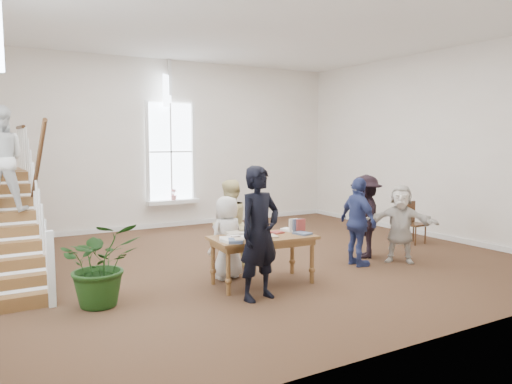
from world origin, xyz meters
TOP-DOWN VIEW (x-y plane):
  - ground at (0.00, 0.00)m, footprint 10.00×10.00m
  - room_shell at (-0.00, 4.39)m, footprint 10.49×10.00m
  - staircase at (-4.34, 0.75)m, footprint 1.10×4.10m
  - library_table at (-0.70, -1.49)m, footprint 1.76×0.98m
  - police_officer at (-1.12, -2.14)m, footprint 0.81×0.61m
  - elderly_woman at (-1.02, -0.89)m, footprint 0.78×0.60m
  - person_yellow at (-0.72, -0.39)m, footprint 0.99×0.90m
  - woman_cluster_a at (1.49, -1.37)m, footprint 0.48×1.01m
  - woman_cluster_b at (2.09, -0.92)m, footprint 1.17×1.23m
  - woman_cluster_c at (2.39, -1.57)m, footprint 1.28×1.34m
  - floor_plant at (-3.23, -1.25)m, footprint 1.18×1.05m
  - side_chair at (4.00, -0.41)m, footprint 0.43×0.43m

SIDE VIEW (x-z plane):
  - ground at x=0.00m, z-range 0.00..0.00m
  - room_shell at x=0.00m, z-range -4.60..5.40m
  - side_chair at x=4.00m, z-range 0.05..1.01m
  - floor_plant at x=-3.23m, z-range 0.00..1.22m
  - elderly_woman at x=-1.02m, z-range 0.00..1.42m
  - library_table at x=-0.70m, z-range 0.29..1.15m
  - woman_cluster_c at x=2.39m, z-range 0.00..1.52m
  - person_yellow at x=-0.72m, z-range 0.00..1.65m
  - woman_cluster_a at x=1.49m, z-range 0.00..1.67m
  - woman_cluster_b at x=2.09m, z-range 0.00..1.68m
  - police_officer at x=-1.12m, z-range 0.00..2.00m
  - staircase at x=-4.34m, z-range 0.16..3.08m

